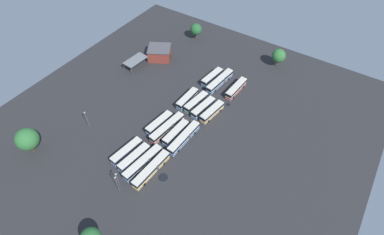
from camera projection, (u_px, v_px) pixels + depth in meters
ground_plane at (186, 120)px, 116.41m from camera, size 128.59×128.59×0.00m
bus_row0_slot0 at (212, 77)px, 130.52m from camera, size 11.86×3.89×3.49m
bus_row0_slot1 at (220, 81)px, 128.87m from camera, size 15.77×4.08×3.49m
bus_row0_slot3 at (236, 88)px, 125.78m from camera, size 12.57×3.25×3.49m
bus_row1_slot0 at (187, 99)px, 121.68m from camera, size 11.52×2.83×3.49m
bus_row1_slot1 at (196, 102)px, 120.33m from camera, size 11.82×4.03×3.49m
bus_row1_slot2 at (203, 108)px, 118.35m from camera, size 11.83×4.07×3.49m
bus_row1_slot3 at (212, 112)px, 116.86m from camera, size 11.74×4.04×3.49m
bus_row2_slot0 at (159, 123)px, 112.97m from camera, size 11.91×3.82×3.49m
bus_row2_slot1 at (167, 128)px, 111.55m from camera, size 15.78×4.32×3.49m
bus_row2_slot2 at (176, 133)px, 109.86m from camera, size 12.14×3.20×3.49m
bus_row2_slot3 at (184, 138)px, 108.37m from camera, size 15.67×3.07×3.49m
bus_row3_slot0 at (127, 152)px, 104.34m from camera, size 12.39×3.94×3.49m
bus_row3_slot1 at (134, 158)px, 102.57m from camera, size 12.54×3.89×3.49m
bus_row3_slot2 at (143, 163)px, 101.32m from camera, size 15.78×4.27×3.49m
bus_row3_slot3 at (151, 169)px, 99.56m from camera, size 15.70×3.31×3.49m
depot_building at (160, 53)px, 140.65m from camera, size 12.65×13.01×5.46m
maintenance_shelter at (135, 60)px, 135.94m from camera, size 10.89×6.29×3.60m
lamp_post_mid_lot at (87, 119)px, 110.86m from camera, size 0.56×0.28×7.94m
lamp_post_by_building at (117, 184)px, 93.28m from camera, size 0.56×0.28×7.69m
lamp_post_far_corner at (118, 180)px, 93.89m from camera, size 0.56×0.28×7.91m
tree_east_edge at (279, 56)px, 134.59m from camera, size 5.94×5.94×8.49m
tree_south_edge at (27, 139)px, 101.78m from camera, size 7.56×7.56×10.42m
tree_northeast at (196, 29)px, 149.22m from camera, size 5.49×5.49×8.11m
puddle_centre_drain at (163, 177)px, 99.68m from camera, size 3.19×3.19×0.01m
puddle_back_corner at (180, 125)px, 115.00m from camera, size 3.81×3.81×0.01m
puddle_front_lane at (228, 104)px, 122.13m from camera, size 1.68×1.68×0.01m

